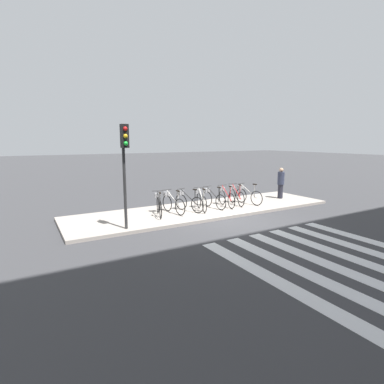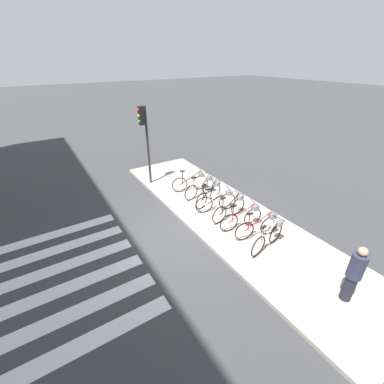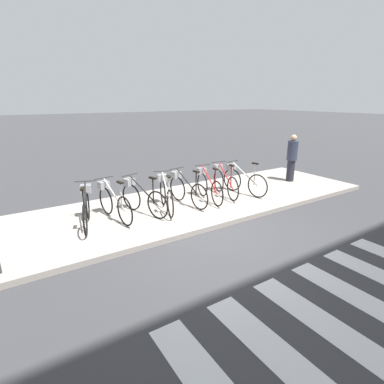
% 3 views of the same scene
% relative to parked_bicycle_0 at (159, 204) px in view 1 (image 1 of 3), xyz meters
% --- Properties ---
extents(ground_plane, '(120.00, 120.00, 0.00)m').
position_rel_parked_bicycle_0_xyz_m(ground_plane, '(2.29, -1.56, -0.56)').
color(ground_plane, '#38383A').
extents(sidewalk, '(12.04, 3.24, 0.12)m').
position_rel_parked_bicycle_0_xyz_m(sidewalk, '(2.29, 0.06, -0.50)').
color(sidewalk, '#9E9389').
rests_on(sidewalk, ground_plane).
extents(parked_bicycle_0, '(0.62, 1.56, 1.00)m').
position_rel_parked_bicycle_0_xyz_m(parked_bicycle_0, '(0.00, 0.00, 0.00)').
color(parked_bicycle_0, black).
rests_on(parked_bicycle_0, sidewalk).
extents(parked_bicycle_1, '(0.46, 1.61, 1.00)m').
position_rel_parked_bicycle_0_xyz_m(parked_bicycle_1, '(0.62, 0.06, 0.00)').
color(parked_bicycle_1, black).
rests_on(parked_bicycle_1, sidewalk).
extents(parked_bicycle_2, '(0.63, 1.55, 1.00)m').
position_rel_parked_bicycle_0_xyz_m(parked_bicycle_2, '(1.32, 0.01, 0.00)').
color(parked_bicycle_2, black).
rests_on(parked_bicycle_2, sidewalk).
extents(parked_bicycle_3, '(0.61, 1.56, 1.00)m').
position_rel_parked_bicycle_0_xyz_m(parked_bicycle_3, '(1.95, -0.07, 0.00)').
color(parked_bicycle_3, black).
rests_on(parked_bicycle_3, sidewalk).
extents(parked_bicycle_4, '(0.46, 1.62, 1.00)m').
position_rel_parked_bicycle_0_xyz_m(parked_bicycle_4, '(2.60, 0.01, 0.00)').
color(parked_bicycle_4, black).
rests_on(parked_bicycle_4, sidewalk).
extents(parked_bicycle_5, '(0.47, 1.60, 1.00)m').
position_rel_parked_bicycle_0_xyz_m(parked_bicycle_5, '(3.30, -0.02, 0.00)').
color(parked_bicycle_5, black).
rests_on(parked_bicycle_5, sidewalk).
extents(parked_bicycle_6, '(0.53, 1.59, 1.00)m').
position_rel_parked_bicycle_0_xyz_m(parked_bicycle_6, '(3.96, 0.08, 0.00)').
color(parked_bicycle_6, black).
rests_on(parked_bicycle_6, sidewalk).
extents(parked_bicycle_7, '(0.47, 1.60, 1.00)m').
position_rel_parked_bicycle_0_xyz_m(parked_bicycle_7, '(4.51, -0.08, 0.00)').
color(parked_bicycle_7, black).
rests_on(parked_bicycle_7, sidewalk).
extents(pedestrian, '(0.34, 0.34, 1.59)m').
position_rel_parked_bicycle_0_xyz_m(pedestrian, '(6.87, 0.09, 0.39)').
color(pedestrian, '#23232D').
rests_on(pedestrian, sidewalk).
extents(traffic_light, '(0.24, 0.40, 3.49)m').
position_rel_parked_bicycle_0_xyz_m(traffic_light, '(-1.74, -1.32, 2.07)').
color(traffic_light, '#2D2D2D').
rests_on(traffic_light, sidewalk).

